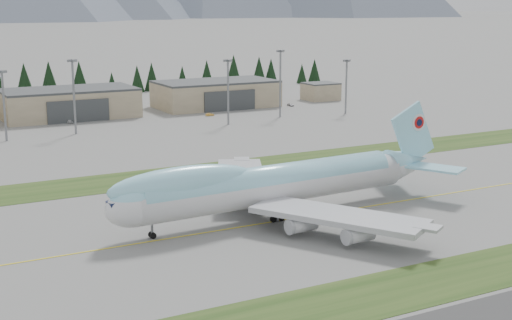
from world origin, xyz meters
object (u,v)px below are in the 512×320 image
boeing_747_freighter (272,184)px  hangar_right (216,94)px  service_vehicle_b (210,116)px  service_vehicle_c (291,106)px  service_vehicle_a (69,123)px  hangar_center (69,103)px

boeing_747_freighter → hangar_right: 157.17m
service_vehicle_b → service_vehicle_c: 41.37m
service_vehicle_c → service_vehicle_a: bearing=176.1°
hangar_center → service_vehicle_a: 14.91m
service_vehicle_a → service_vehicle_b: size_ratio=1.16×
service_vehicle_b → service_vehicle_c: (40.50, 8.44, 0.00)m
boeing_747_freighter → hangar_center: 146.93m
hangar_right → service_vehicle_b: (-12.51, -21.45, -5.39)m
service_vehicle_a → service_vehicle_c: 91.59m
hangar_right → service_vehicle_c: bearing=-24.9°
service_vehicle_a → service_vehicle_b: (51.08, -8.01, 0.00)m
boeing_747_freighter → service_vehicle_c: boeing_747_freighter is taller
hangar_right → service_vehicle_a: size_ratio=12.61×
hangar_center → service_vehicle_c: hangar_center is taller
boeing_747_freighter → hangar_right: (55.94, 146.87, -1.38)m
service_vehicle_a → boeing_747_freighter: bearing=-106.9°
boeing_747_freighter → service_vehicle_b: (43.43, 125.42, -6.77)m
hangar_right → service_vehicle_c: size_ratio=13.20×
hangar_right → service_vehicle_a: hangar_right is taller
hangar_right → service_vehicle_b: hangar_right is taller
boeing_747_freighter → service_vehicle_a: boeing_747_freighter is taller
service_vehicle_b → service_vehicle_c: bearing=-79.7°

